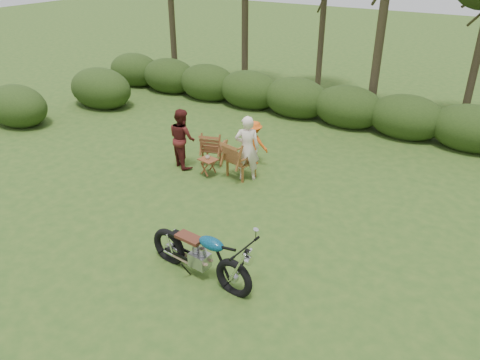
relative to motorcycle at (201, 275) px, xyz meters
The scene contains 10 objects.
ground 0.75m from the motorcycle, 132.65° to the left, with size 80.00×80.00×0.00m, color #2A4B19.
tree_line 10.97m from the motorcycle, 90.05° to the left, with size 22.52×11.62×8.14m.
motorcycle is the anchor object (origin of this frame).
lawn_chair_right 4.39m from the motorcycle, 110.98° to the left, with size 0.74×0.74×1.07m, color brown, non-canonical shape.
lawn_chair_left 5.22m from the motorcycle, 121.52° to the left, with size 0.68×0.68×0.98m, color brown, non-canonical shape.
side_table 4.36m from the motorcycle, 122.88° to the left, with size 0.49×0.41×0.51m, color brown, non-canonical shape.
cup 4.41m from the motorcycle, 123.10° to the left, with size 0.12×0.12×0.09m, color beige.
adult_a 4.28m from the motorcycle, 108.54° to the left, with size 0.66×0.43×1.81m, color #F9E2CD.
adult_b 5.08m from the motorcycle, 131.33° to the left, with size 0.83×0.65×1.71m, color #501817.
child 5.29m from the motorcycle, 108.71° to the left, with size 0.84×0.48×1.30m, color #E65915.
Camera 1 is at (4.98, -6.35, 5.85)m, focal length 35.00 mm.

